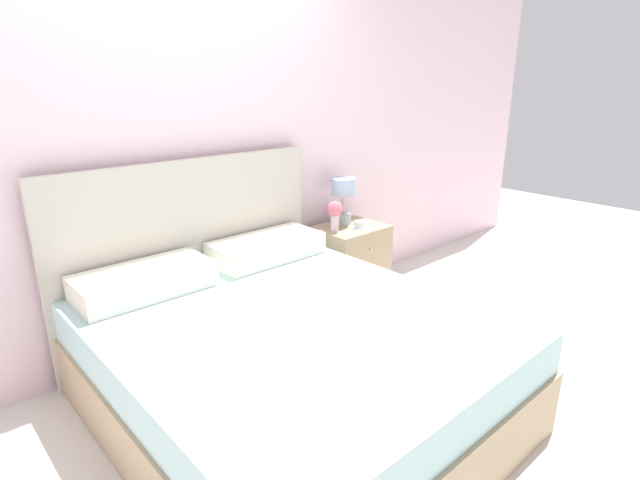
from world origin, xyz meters
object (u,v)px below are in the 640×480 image
at_px(table_lamp, 343,194).
at_px(teacup, 359,225).
at_px(nightstand, 350,263).
at_px(bed, 282,354).
at_px(flower_vase, 335,212).

bearing_deg(table_lamp, teacup, -87.40).
height_order(nightstand, table_lamp, table_lamp).
relative_size(bed, flower_vase, 9.00).
bearing_deg(flower_vase, nightstand, -0.33).
xyz_separation_m(flower_vase, teacup, (0.18, -0.08, -0.12)).
xyz_separation_m(bed, teacup, (1.24, 0.63, 0.33)).
xyz_separation_m(bed, flower_vase, (1.06, 0.71, 0.44)).
bearing_deg(flower_vase, bed, -146.17).
height_order(table_lamp, teacup, table_lamp).
distance_m(nightstand, flower_vase, 0.47).
bearing_deg(flower_vase, teacup, -23.19).
bearing_deg(table_lamp, bed, -146.90).
height_order(table_lamp, flower_vase, table_lamp).
relative_size(nightstand, flower_vase, 2.69).
relative_size(table_lamp, teacup, 2.79).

